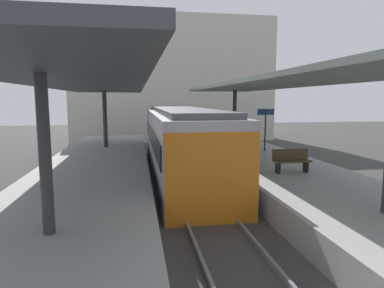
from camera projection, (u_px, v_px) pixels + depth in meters
The scene contains 14 objects.
ground_plane at pixel (194, 200), 12.22m from camera, with size 80.00×80.00×0.00m, color #383835.
platform_left at pixel (86, 192), 11.54m from camera, with size 4.40×28.00×1.00m, color #9E9E99.
platform_right at pixel (291, 183), 12.77m from camera, with size 4.40×28.00×1.00m, color #9E9E99.
track_ballast at pixel (194, 198), 12.21m from camera, with size 3.20×28.00×0.20m, color #423F3D.
rail_near_side at pixel (175, 194), 12.07m from camera, with size 0.08×28.00×0.14m, color slate.
rail_far_side at pixel (213, 192), 12.30m from camera, with size 0.08×28.00×0.14m, color slate.
commuter_train at pixel (181, 142), 15.45m from camera, with size 2.78×13.11×3.10m.
canopy_left at pixel (88, 85), 12.42m from camera, with size 4.18×21.00×3.34m.
canopy_right at pixel (280, 84), 13.64m from camera, with size 4.18×21.00×3.44m.
platform_bench at pixel (291, 160), 12.29m from camera, with size 1.40×0.41×0.86m.
platform_sign at pixel (266, 120), 17.38m from camera, with size 0.90×0.08×2.21m.
passenger_near_bench at pixel (251, 136), 16.73m from camera, with size 0.36×0.36×1.64m.
passenger_mid_platform at pixel (223, 133), 18.06m from camera, with size 0.36×0.36×1.72m.
station_building_backdrop at pixel (172, 80), 31.28m from camera, with size 18.00×6.00×11.00m, color beige.
Camera 1 is at (-2.01, -11.67, 3.66)m, focal length 31.09 mm.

